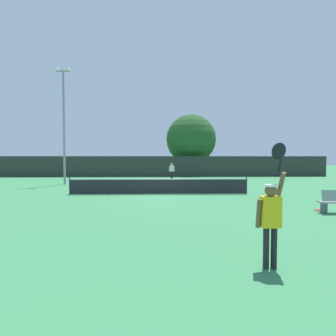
{
  "coord_description": "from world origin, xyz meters",
  "views": [
    {
      "loc": [
        0.08,
        -16.21,
        2.24
      ],
      "look_at": [
        0.69,
        4.48,
        1.43
      ],
      "focal_mm": 28.51,
      "sensor_mm": 36.0,
      "label": 1
    }
  ],
  "objects": [
    {
      "name": "tennis_net",
      "position": [
        0.0,
        0.0,
        0.51
      ],
      "size": [
        10.88,
        0.08,
        1.07
      ],
      "color": "#232328",
      "rests_on": "ground"
    },
    {
      "name": "spare_racket",
      "position": [
        6.78,
        -5.23,
        0.02
      ],
      "size": [
        0.28,
        0.52,
        0.04
      ],
      "color": "black",
      "rests_on": "ground"
    },
    {
      "name": "light_pole",
      "position": [
        -7.89,
        6.21,
        5.38
      ],
      "size": [
        1.18,
        0.28,
        9.61
      ],
      "color": "gray",
      "rests_on": "ground"
    },
    {
      "name": "tennis_ball",
      "position": [
        -2.68,
        -2.13,
        0.03
      ],
      "size": [
        0.07,
        0.07,
        0.07
      ],
      "primitive_type": "sphere",
      "color": "#CCE033",
      "rests_on": "ground"
    },
    {
      "name": "perimeter_fence",
      "position": [
        0.0,
        14.98,
        1.2
      ],
      "size": [
        39.74,
        0.12,
        2.4
      ],
      "primitive_type": "cube",
      "color": "#2D332D",
      "rests_on": "ground"
    },
    {
      "name": "large_tree",
      "position": [
        4.11,
        18.51,
        4.62
      ],
      "size": [
        6.43,
        6.43,
        7.84
      ],
      "color": "brown",
      "rests_on": "ground"
    },
    {
      "name": "player_receiving",
      "position": [
        1.27,
        11.17,
        1.01
      ],
      "size": [
        0.57,
        0.24,
        1.65
      ],
      "rotation": [
        0.0,
        0.0,
        3.14
      ],
      "color": "white",
      "rests_on": "ground"
    },
    {
      "name": "player_serving",
      "position": [
        2.3,
        -10.96,
        1.13
      ],
      "size": [
        0.68,
        0.4,
        2.55
      ],
      "color": "yellow",
      "rests_on": "ground"
    },
    {
      "name": "ground_plane",
      "position": [
        0.0,
        0.0,
        0.0
      ],
      "size": [
        120.0,
        120.0,
        0.0
      ],
      "primitive_type": "plane",
      "color": "#387F4C"
    },
    {
      "name": "parked_car_near",
      "position": [
        2.09,
        23.45,
        0.78
      ],
      "size": [
        2.13,
        4.3,
        1.69
      ],
      "rotation": [
        0.0,
        0.0,
        0.05
      ],
      "color": "black",
      "rests_on": "ground"
    }
  ]
}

